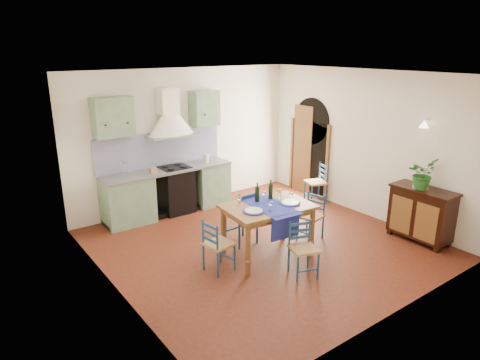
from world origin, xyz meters
The scene contains 13 objects.
floor centered at (0.00, 0.00, 0.00)m, with size 5.00×5.00×0.00m, color #40170D.
back_wall centered at (-0.47, 2.29, 1.05)m, with size 5.00×0.96×2.80m.
right_wall centered at (2.50, 0.28, 1.34)m, with size 0.26×5.00×2.80m.
left_wall centered at (-2.50, 0.00, 1.40)m, with size 0.04×5.00×2.80m, color silver.
ceiling centered at (0.00, 0.00, 2.80)m, with size 5.00×5.00×0.01m, color white.
dining_table centered at (-0.20, -0.37, 0.75)m, with size 1.42×1.09×1.17m.
chair_near centered at (-0.16, -1.12, 0.41)m, with size 0.47×0.47×0.79m.
chair_far centered at (-0.24, 0.23, 0.49)m, with size 0.46×0.46×0.95m.
chair_left centered at (-1.10, -0.30, 0.42)m, with size 0.42×0.42×0.81m.
chair_right centered at (0.82, -0.32, 0.41)m, with size 0.45×0.45×0.80m.
chair_spare centered at (2.23, 0.90, 0.43)m, with size 0.50×0.50×0.84m.
sideboard centered at (2.26, -1.47, 0.51)m, with size 0.50×1.05×0.94m.
potted_plant centered at (2.21, -1.42, 1.19)m, with size 0.46×0.40×0.51m, color #215B21.
Camera 1 is at (-4.20, -5.07, 3.20)m, focal length 32.00 mm.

